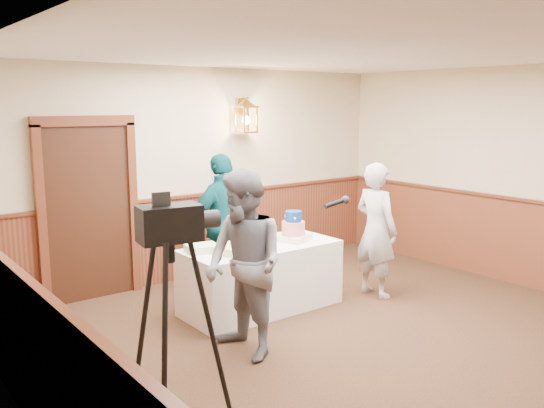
{
  "coord_description": "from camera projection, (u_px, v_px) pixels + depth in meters",
  "views": [
    {
      "loc": [
        -3.96,
        -3.17,
        2.33
      ],
      "look_at": [
        -0.2,
        1.7,
        1.25
      ],
      "focal_mm": 38.0,
      "sensor_mm": 36.0,
      "label": 1
    }
  ],
  "objects": [
    {
      "name": "tiered_cake",
      "position": [
        293.0,
        229.0,
        6.7
      ],
      "size": [
        0.43,
        0.43,
        0.35
      ],
      "rotation": [
        0.0,
        0.0,
        0.36
      ],
      "color": "beige",
      "rests_on": "display_table"
    },
    {
      "name": "sheet_cake_yellow",
      "position": [
        235.0,
        249.0,
        6.16
      ],
      "size": [
        0.46,
        0.4,
        0.08
      ],
      "primitive_type": "cube",
      "rotation": [
        0.0,
        0.0,
        0.3
      ],
      "color": "#E5C789",
      "rests_on": "display_table"
    },
    {
      "name": "interviewer",
      "position": [
        244.0,
        265.0,
        5.26
      ],
      "size": [
        1.5,
        0.86,
        1.75
      ],
      "rotation": [
        0.0,
        0.0,
        -1.58
      ],
      "color": "slate",
      "rests_on": "ground"
    },
    {
      "name": "display_table",
      "position": [
        261.0,
        277.0,
        6.55
      ],
      "size": [
        1.8,
        0.8,
        0.75
      ],
      "primitive_type": "cube",
      "color": "white",
      "rests_on": "ground"
    },
    {
      "name": "ground",
      "position": [
        403.0,
        362.0,
        5.26
      ],
      "size": [
        7.0,
        7.0,
        0.0
      ],
      "primitive_type": "plane",
      "color": "black",
      "rests_on": "ground"
    },
    {
      "name": "tv_camera_rig",
      "position": [
        173.0,
        337.0,
        3.93
      ],
      "size": [
        0.66,
        0.61,
        1.67
      ],
      "rotation": [
        0.0,
        0.0,
        -0.16
      ],
      "color": "black",
      "rests_on": "ground"
    },
    {
      "name": "sheet_cake_green",
      "position": [
        202.0,
        248.0,
        6.2
      ],
      "size": [
        0.38,
        0.33,
        0.08
      ],
      "primitive_type": "cube",
      "rotation": [
        0.0,
        0.0,
        -0.22
      ],
      "color": "#AEE9A4",
      "rests_on": "display_table"
    },
    {
      "name": "assistant_p",
      "position": [
        224.0,
        223.0,
        7.16
      ],
      "size": [
        1.05,
        0.52,
        1.73
      ],
      "primitive_type": "imported",
      "rotation": [
        0.0,
        0.0,
        3.24
      ],
      "color": "#0A4550",
      "rests_on": "ground"
    },
    {
      "name": "room_shell",
      "position": [
        367.0,
        192.0,
        5.32
      ],
      "size": [
        6.02,
        7.02,
        2.81
      ],
      "color": "beige",
      "rests_on": "ground"
    },
    {
      "name": "baker",
      "position": [
        376.0,
        230.0,
        6.94
      ],
      "size": [
        0.4,
        0.61,
        1.64
      ],
      "primitive_type": "imported",
      "rotation": [
        0.0,
        0.0,
        1.59
      ],
      "color": "#A8A7AD",
      "rests_on": "ground"
    }
  ]
}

